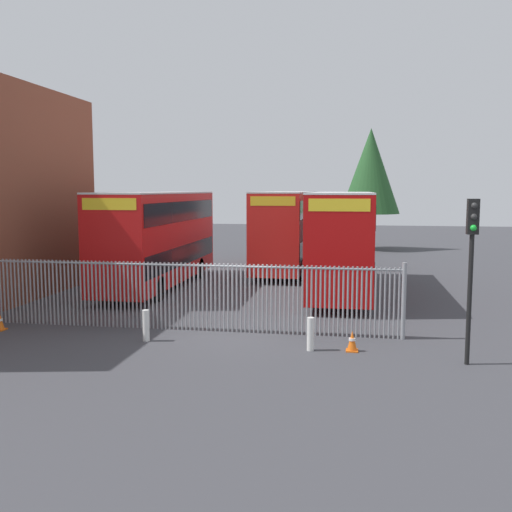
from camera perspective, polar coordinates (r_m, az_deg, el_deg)
name	(u,v)px	position (r m, az deg, el deg)	size (l,w,h in m)	color
ground_plane	(271,290)	(26.47, 1.46, -3.34)	(100.00, 100.00, 0.00)	#3D3D42
palisade_fence	(188,294)	(18.88, -6.69, -3.74)	(13.66, 0.14, 2.35)	gray
double_decker_bus_near_gate	(158,235)	(27.32, -9.55, 2.01)	(2.54, 10.81, 4.42)	red
double_decker_bus_behind_fence_left	(342,238)	(25.85, 8.43, 1.77)	(2.54, 10.81, 4.42)	#B70C0C
double_decker_bus_behind_fence_right	(286,228)	(32.64, 2.97, 2.81)	(2.54, 10.81, 4.42)	red
bollard_near_left	(146,326)	(17.86, -10.73, -6.71)	(0.20, 0.20, 0.95)	silver
bollard_center_front	(311,334)	(16.62, 5.37, -7.62)	(0.20, 0.20, 0.95)	silver
traffic_cone_by_gate	(0,321)	(20.66, -23.82, -5.89)	(0.34, 0.34, 0.59)	orange
traffic_cone_mid_forecourt	(352,341)	(16.74, 9.40, -8.24)	(0.34, 0.34, 0.59)	orange
traffic_light_kerbside	(472,251)	(15.78, 20.38, 0.50)	(0.28, 0.33, 4.30)	black
tree_tall_back	(370,171)	(44.94, 11.15, 8.16)	(4.45, 4.45, 9.11)	#4C3823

